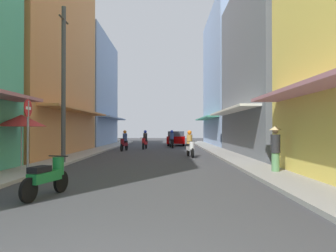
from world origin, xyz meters
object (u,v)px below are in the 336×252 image
(utility_pole, at_px, (65,84))
(street_sign_no_entry, at_px, (30,127))
(motorbike_green, at_px, (49,176))
(motorbike_red, at_px, (146,141))
(parked_car, at_px, (178,138))
(motorbike_white, at_px, (191,145))
(motorbike_maroon, at_px, (126,142))
(pedestrian_far, at_px, (277,147))
(motorbike_black, at_px, (173,140))
(vendor_umbrella, at_px, (23,121))

(utility_pole, relative_size, street_sign_no_entry, 2.76)
(motorbike_green, height_order, motorbike_red, motorbike_red)
(motorbike_green, height_order, parked_car, parked_car)
(motorbike_white, relative_size, motorbike_maroon, 1.00)
(motorbike_maroon, xyz_separation_m, motorbike_red, (1.41, 2.31, 0.00))
(motorbike_green, distance_m, pedestrian_far, 7.83)
(motorbike_red, bearing_deg, street_sign_no_entry, -99.84)
(motorbike_green, xyz_separation_m, pedestrian_far, (6.80, 3.86, 0.49))
(motorbike_maroon, bearing_deg, motorbike_red, 58.69)
(motorbike_maroon, relative_size, parked_car, 0.43)
(motorbike_maroon, xyz_separation_m, utility_pole, (-1.49, -9.79, 3.03))
(motorbike_white, bearing_deg, motorbike_black, 95.97)
(motorbike_green, height_order, utility_pole, utility_pole)
(pedestrian_far, relative_size, vendor_umbrella, 0.81)
(motorbike_red, distance_m, pedestrian_far, 16.41)
(motorbike_maroon, bearing_deg, motorbike_white, -49.86)
(vendor_umbrella, bearing_deg, motorbike_white, 44.96)
(vendor_umbrella, bearing_deg, utility_pole, 73.82)
(motorbike_maroon, distance_m, pedestrian_far, 14.90)
(motorbike_white, height_order, motorbike_green, motorbike_white)
(motorbike_maroon, height_order, motorbike_red, same)
(pedestrian_far, distance_m, vendor_umbrella, 9.54)
(motorbike_black, bearing_deg, pedestrian_far, -78.21)
(motorbike_black, relative_size, parked_car, 0.43)
(vendor_umbrella, bearing_deg, parked_car, 72.78)
(parked_car, height_order, utility_pole, utility_pole)
(motorbike_white, xyz_separation_m, motorbike_red, (-3.24, 7.82, 0.00))
(motorbike_white, xyz_separation_m, motorbike_maroon, (-4.65, 5.51, 0.00))
(motorbike_black, distance_m, parked_car, 4.30)
(motorbike_maroon, height_order, motorbike_green, motorbike_maroon)
(motorbike_red, height_order, street_sign_no_entry, street_sign_no_entry)
(parked_car, distance_m, vendor_umbrella, 21.77)
(motorbike_red, bearing_deg, motorbike_maroon, -121.31)
(motorbike_maroon, relative_size, utility_pole, 0.25)
(motorbike_black, height_order, motorbike_green, motorbike_black)
(parked_car, bearing_deg, motorbike_black, -97.26)
(motorbike_white, xyz_separation_m, vendor_umbrella, (-6.90, -6.89, 1.26))
(motorbike_maroon, bearing_deg, utility_pole, -98.65)
(motorbike_green, height_order, street_sign_no_entry, street_sign_no_entry)
(street_sign_no_entry, bearing_deg, utility_pole, 91.43)
(motorbike_white, height_order, motorbike_black, same)
(motorbike_black, xyz_separation_m, utility_pole, (-5.13, -13.89, 3.03))
(motorbike_red, relative_size, street_sign_no_entry, 0.68)
(motorbike_black, distance_m, motorbike_green, 21.23)
(motorbike_white, xyz_separation_m, motorbike_green, (-4.23, -11.38, -0.20))
(motorbike_black, bearing_deg, motorbike_white, -84.03)
(motorbike_green, xyz_separation_m, street_sign_no_entry, (-1.81, 3.09, 1.21))
(motorbike_black, distance_m, motorbike_red, 2.86)
(parked_car, distance_m, pedestrian_far, 21.61)
(utility_pole, bearing_deg, motorbike_white, 34.87)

